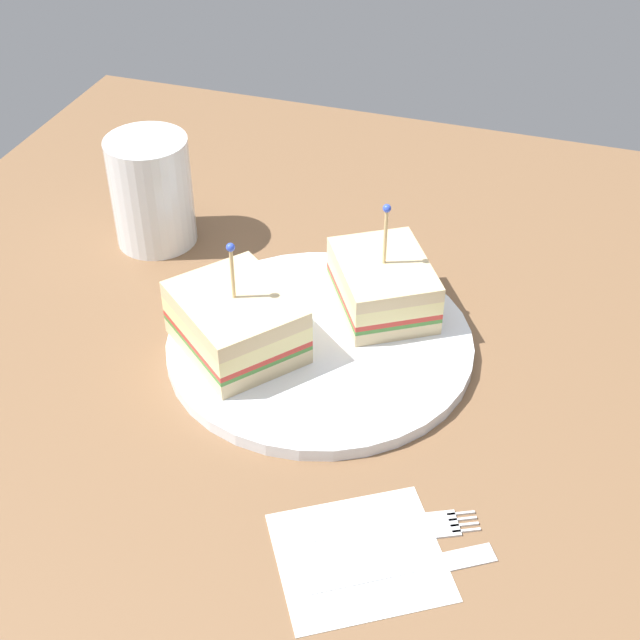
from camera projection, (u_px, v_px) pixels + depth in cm
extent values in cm
cube|color=brown|center=(320.00, 358.00, 77.30)|extent=(90.52, 90.52, 2.00)
cylinder|color=white|center=(320.00, 344.00, 76.33)|extent=(25.94, 25.94, 1.13)
cube|color=beige|center=(237.00, 340.00, 74.73)|extent=(12.98, 13.25, 1.42)
cube|color=#478438|center=(237.00, 331.00, 74.16)|extent=(12.98, 13.25, 0.40)
cube|color=red|center=(236.00, 327.00, 73.88)|extent=(12.98, 13.25, 0.50)
cube|color=#EFE093|center=(236.00, 318.00, 73.28)|extent=(12.98, 13.25, 1.43)
cube|color=beige|center=(235.00, 304.00, 72.39)|extent=(12.98, 13.25, 1.42)
cylinder|color=tan|center=(233.00, 276.00, 70.68)|extent=(0.30, 0.30, 5.50)
sphere|color=blue|center=(230.00, 247.00, 68.97)|extent=(0.70, 0.70, 0.70)
cube|color=beige|center=(382.00, 301.00, 79.11)|extent=(12.39, 11.64, 1.23)
cube|color=#478438|center=(382.00, 293.00, 78.60)|extent=(12.39, 11.64, 0.40)
cube|color=red|center=(383.00, 289.00, 78.32)|extent=(12.39, 11.64, 0.50)
cube|color=#EFE093|center=(383.00, 281.00, 77.75)|extent=(12.39, 11.64, 1.33)
cube|color=beige|center=(384.00, 269.00, 76.96)|extent=(12.39, 11.64, 1.23)
cylinder|color=tan|center=(385.00, 239.00, 75.09)|extent=(0.30, 0.30, 6.01)
sphere|color=blue|center=(387.00, 208.00, 73.22)|extent=(0.70, 0.70, 0.70)
cylinder|color=silver|center=(154.00, 213.00, 88.07)|extent=(6.93, 6.93, 6.13)
cylinder|color=white|center=(152.00, 191.00, 86.58)|extent=(7.88, 7.88, 10.92)
cube|color=white|center=(360.00, 556.00, 59.85)|extent=(14.09, 14.44, 0.15)
cube|color=silver|center=(354.00, 533.00, 61.22)|extent=(3.72, 6.82, 0.35)
cube|color=silver|center=(433.00, 525.00, 61.79)|extent=(3.55, 4.20, 0.35)
cube|color=silver|center=(466.00, 530.00, 61.44)|extent=(1.03, 1.88, 0.35)
cube|color=silver|center=(465.00, 524.00, 61.83)|extent=(1.03, 1.88, 0.35)
cube|color=silver|center=(463.00, 518.00, 62.21)|extent=(1.03, 1.88, 0.35)
cube|color=silver|center=(461.00, 513.00, 62.60)|extent=(1.03, 1.88, 0.35)
cube|color=silver|center=(365.00, 579.00, 58.36)|extent=(4.43, 6.52, 0.35)
cube|color=silver|center=(444.00, 561.00, 59.41)|extent=(5.01, 6.72, 0.24)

